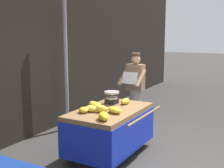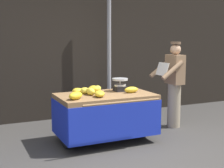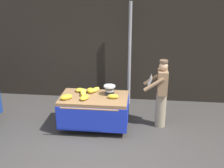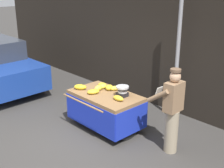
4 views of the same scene
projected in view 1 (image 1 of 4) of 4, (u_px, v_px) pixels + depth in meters
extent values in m
plane|color=#383533|center=(169.00, 162.00, 4.84)|extent=(60.00, 60.00, 0.00)
cube|color=black|center=(31.00, 49.00, 5.99)|extent=(16.00, 0.24, 3.64)
cylinder|color=gray|center=(66.00, 64.00, 6.31)|extent=(0.09, 0.09, 2.94)
cube|color=olive|center=(110.00, 111.00, 5.03)|extent=(1.63, 0.96, 0.08)
cylinder|color=black|center=(87.00, 148.00, 4.47)|extent=(0.05, 0.77, 0.77)
cylinder|color=#B7B7BC|center=(85.00, 149.00, 4.44)|extent=(0.01, 0.14, 0.14)
cylinder|color=black|center=(128.00, 123.00, 5.73)|extent=(0.05, 0.77, 0.77)
cylinder|color=#B7B7BC|center=(129.00, 123.00, 5.75)|extent=(0.01, 0.14, 0.14)
cylinder|color=#4C4742|center=(91.00, 131.00, 5.29)|extent=(0.05, 0.05, 0.76)
cube|color=#192DB2|center=(135.00, 135.00, 4.85)|extent=(1.63, 0.02, 0.60)
cube|color=#192DB2|center=(87.00, 126.00, 5.32)|extent=(1.63, 0.02, 0.60)
cube|color=#192DB2|center=(83.00, 145.00, 4.38)|extent=(0.02, 0.96, 0.60)
cube|color=#192DB2|center=(130.00, 119.00, 5.78)|extent=(0.02, 0.96, 0.60)
cylinder|color=olive|center=(145.00, 115.00, 4.70)|extent=(1.30, 0.04, 0.04)
cube|color=black|center=(112.00, 101.00, 5.40)|extent=(0.20, 0.20, 0.09)
cylinder|color=#B7B7BC|center=(112.00, 96.00, 5.38)|extent=(0.02, 0.02, 0.11)
cylinder|color=#B7B7BC|center=(112.00, 92.00, 5.37)|extent=(0.28, 0.28, 0.04)
cylinder|color=#B7B7BC|center=(112.00, 98.00, 5.39)|extent=(0.21, 0.21, 0.03)
ellipsoid|color=gold|center=(95.00, 106.00, 5.01)|extent=(0.25, 0.27, 0.13)
ellipsoid|color=gold|center=(115.00, 110.00, 4.75)|extent=(0.26, 0.32, 0.10)
ellipsoid|color=gold|center=(84.00, 110.00, 4.79)|extent=(0.26, 0.24, 0.09)
ellipsoid|color=gold|center=(104.00, 116.00, 4.37)|extent=(0.33, 0.31, 0.12)
ellipsoid|color=yellow|center=(94.00, 104.00, 5.15)|extent=(0.25, 0.32, 0.10)
ellipsoid|color=yellow|center=(101.00, 109.00, 4.79)|extent=(0.15, 0.24, 0.13)
ellipsoid|color=gold|center=(125.00, 101.00, 5.38)|extent=(0.27, 0.15, 0.11)
ellipsoid|color=yellow|center=(91.00, 109.00, 4.84)|extent=(0.18, 0.23, 0.11)
cylinder|color=gray|center=(135.00, 109.00, 6.61)|extent=(0.26, 0.26, 0.88)
cube|color=#8C6B4C|center=(135.00, 77.00, 6.48)|extent=(0.24, 0.38, 0.58)
sphere|color=tan|center=(136.00, 60.00, 6.42)|extent=(0.21, 0.21, 0.21)
cylinder|color=brown|center=(136.00, 54.00, 6.40)|extent=(0.20, 0.20, 0.05)
cylinder|color=#8C6B4C|center=(140.00, 79.00, 6.20)|extent=(0.48, 0.10, 0.37)
cylinder|color=#8C6B4C|center=(123.00, 77.00, 6.40)|extent=(0.48, 0.10, 0.37)
cube|color=silver|center=(130.00, 78.00, 6.22)|extent=(0.10, 0.34, 0.25)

